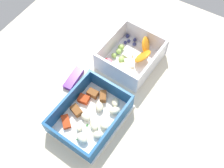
{
  "coord_description": "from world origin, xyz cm",
  "views": [
    {
      "loc": [
        -29.83,
        -17.37,
        60.02
      ],
      "look_at": [
        -0.56,
        0.58,
        4.0
      ],
      "focal_mm": 41.06,
      "sensor_mm": 36.0,
      "label": 1
    }
  ],
  "objects_px": {
    "fruit_bowl": "(131,56)",
    "candy_bar": "(74,79)",
    "pasta_container": "(91,115)",
    "paper_cup_liner": "(132,27)"
  },
  "relations": [
    {
      "from": "fruit_bowl",
      "to": "candy_bar",
      "type": "distance_m",
      "value": 0.17
    },
    {
      "from": "candy_bar",
      "to": "fruit_bowl",
      "type": "bearing_deg",
      "value": -36.68
    },
    {
      "from": "pasta_container",
      "to": "paper_cup_liner",
      "type": "height_order",
      "value": "pasta_container"
    },
    {
      "from": "pasta_container",
      "to": "fruit_bowl",
      "type": "xyz_separation_m",
      "value": [
        0.2,
        0.0,
        0.0
      ]
    },
    {
      "from": "paper_cup_liner",
      "to": "fruit_bowl",
      "type": "bearing_deg",
      "value": -152.59
    },
    {
      "from": "candy_bar",
      "to": "paper_cup_liner",
      "type": "height_order",
      "value": "paper_cup_liner"
    },
    {
      "from": "candy_bar",
      "to": "paper_cup_liner",
      "type": "distance_m",
      "value": 0.25
    },
    {
      "from": "pasta_container",
      "to": "paper_cup_liner",
      "type": "xyz_separation_m",
      "value": [
        0.31,
        0.06,
        -0.01
      ]
    },
    {
      "from": "pasta_container",
      "to": "paper_cup_liner",
      "type": "distance_m",
      "value": 0.32
    },
    {
      "from": "fruit_bowl",
      "to": "paper_cup_liner",
      "type": "height_order",
      "value": "fruit_bowl"
    }
  ]
}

